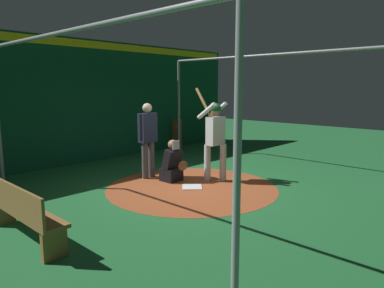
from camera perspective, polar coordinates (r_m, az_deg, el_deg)
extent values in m
plane|color=#216633|center=(7.71, 0.00, -6.99)|extent=(27.53, 27.53, 0.00)
cylinder|color=#9E4C28|center=(7.71, 0.00, -6.97)|extent=(3.67, 3.67, 0.01)
cube|color=white|center=(7.71, 0.00, -6.90)|extent=(0.59, 0.59, 0.01)
cylinder|color=#BCBCC0|center=(8.16, 5.00, -3.04)|extent=(0.15, 0.15, 0.85)
cylinder|color=#BCBCC0|center=(8.11, 2.48, -3.10)|extent=(0.15, 0.15, 0.85)
cube|color=silver|center=(8.01, 3.80, 2.10)|extent=(0.22, 0.44, 0.63)
cylinder|color=silver|center=(8.18, 4.17, 5.47)|extent=(0.51, 0.09, 0.40)
cylinder|color=silver|center=(7.88, 2.35, 5.34)|extent=(0.51, 0.09, 0.40)
sphere|color=#9E704C|center=(7.97, 3.84, 5.26)|extent=(0.22, 0.22, 0.22)
sphere|color=#0F4C23|center=(7.96, 3.84, 5.69)|extent=(0.24, 0.24, 0.24)
cylinder|color=olive|center=(8.00, 2.02, 6.40)|extent=(0.54, 0.06, 0.73)
cube|color=black|center=(8.21, -3.36, -4.91)|extent=(0.40, 0.40, 0.30)
cube|color=black|center=(8.10, -3.18, -2.42)|extent=(0.31, 0.40, 0.48)
sphere|color=#9E704C|center=(8.03, -3.11, -0.11)|extent=(0.22, 0.22, 0.22)
cube|color=gray|center=(7.96, -2.61, -0.19)|extent=(0.03, 0.20, 0.20)
ellipsoid|color=brown|center=(7.97, -1.47, -3.50)|extent=(0.12, 0.28, 0.22)
cylinder|color=#4C4C51|center=(8.55, -6.53, -2.46)|extent=(0.15, 0.15, 0.86)
cylinder|color=#4C4C51|center=(8.42, -7.57, -2.66)|extent=(0.15, 0.15, 0.86)
cube|color=#1E2338|center=(8.36, -7.15, 2.61)|extent=(0.22, 0.42, 0.68)
cylinder|color=#1E2338|center=(8.48, -6.11, 3.09)|extent=(0.09, 0.09, 0.57)
cylinder|color=#1E2338|center=(8.23, -8.23, 2.85)|extent=(0.09, 0.09, 0.57)
sphere|color=beige|center=(8.32, -7.21, 5.77)|extent=(0.22, 0.22, 0.22)
cube|color=#0F472D|center=(10.62, -16.38, 6.58)|extent=(0.20, 11.53, 3.46)
cube|color=yellow|center=(10.58, -16.46, 15.14)|extent=(0.03, 11.30, 0.20)
cylinder|color=gray|center=(3.36, 7.28, -2.48)|extent=(0.08, 0.08, 2.95)
cylinder|color=gray|center=(11.56, -2.12, 5.86)|extent=(0.08, 0.08, 2.95)
cylinder|color=gray|center=(5.78, -19.67, 16.63)|extent=(6.27, 0.07, 0.07)
cylinder|color=gray|center=(9.61, 11.52, 13.80)|extent=(6.27, 0.07, 0.07)
cube|color=olive|center=(12.50, -2.67, 1.74)|extent=(0.58, 0.04, 1.05)
cylinder|color=olive|center=(12.69, -3.07, 1.45)|extent=(0.06, 0.17, 0.88)
cylinder|color=tan|center=(12.60, -2.69, 1.49)|extent=(0.06, 0.15, 0.92)
cylinder|color=tan|center=(12.52, -2.31, 1.35)|extent=(0.06, 0.20, 0.88)
cylinder|color=tan|center=(12.43, -1.92, 1.22)|extent=(0.06, 0.18, 0.84)
cube|color=olive|center=(5.59, -25.23, -9.70)|extent=(1.94, 0.36, 0.05)
cube|color=olive|center=(5.47, -26.96, -7.75)|extent=(1.94, 0.04, 0.40)
cube|color=olive|center=(6.42, -27.96, -9.60)|extent=(0.08, 0.32, 0.40)
cube|color=olive|center=(4.93, -21.25, -14.76)|extent=(0.08, 0.32, 0.40)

